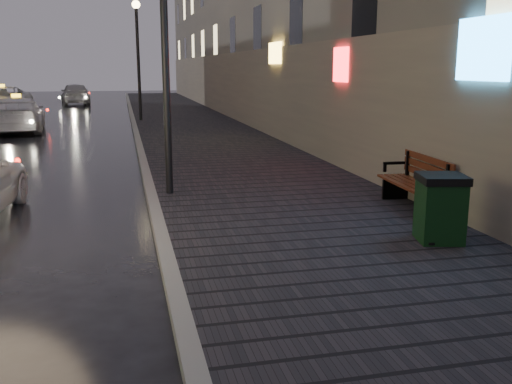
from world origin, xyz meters
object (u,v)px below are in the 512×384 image
lamp_far (138,46)px  taxi_far (3,100)px  trash_bin (440,208)px  car_far (75,94)px  bench (418,182)px  lamp_near (164,14)px  taxi_mid (18,115)px

lamp_far → taxi_far: lamp_far is taller
trash_bin → car_far: car_far is taller
lamp_far → trash_bin: 20.51m
lamp_far → bench: lamp_far is taller
lamp_near → trash_bin: 6.00m
bench → trash_bin: trash_bin is taller
car_far → taxi_far: bearing=57.2°
lamp_near → lamp_far: 16.00m
trash_bin → taxi_mid: size_ratio=0.20×
taxi_mid → trash_bin: bearing=110.3°
lamp_near → bench: lamp_near is taller
lamp_near → trash_bin: lamp_near is taller
bench → car_far: (-7.97, 32.66, 0.14)m
lamp_near → lamp_far: size_ratio=1.00×
lamp_near → bench: bearing=-28.4°
car_far → taxi_mid: bearing=78.9°
trash_bin → taxi_far: taxi_far is taller
lamp_far → car_far: size_ratio=1.21×
lamp_far → taxi_far: bearing=134.8°
trash_bin → taxi_mid: 19.29m
lamp_near → taxi_mid: lamp_near is taller
lamp_near → bench: (4.07, -2.20, -2.88)m
trash_bin → bench: bearing=83.4°
bench → taxi_mid: 17.98m
lamp_near → trash_bin: size_ratio=5.57×
lamp_far → trash_bin: bearing=-80.3°
trash_bin → taxi_mid: bearing=128.5°
taxi_mid → taxi_far: 10.17m
lamp_near → lamp_far: bearing=90.0°
trash_bin → taxi_mid: (-8.30, 17.41, 0.06)m
lamp_near → car_far: size_ratio=1.21×
lamp_far → taxi_mid: (-4.88, -2.61, -2.80)m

